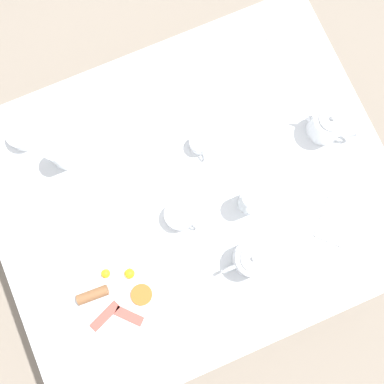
# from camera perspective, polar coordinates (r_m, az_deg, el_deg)

# --- Properties ---
(ground_plane) EXTENTS (8.00, 8.00, 0.00)m
(ground_plane) POSITION_cam_1_polar(r_m,az_deg,el_deg) (2.11, 0.00, -3.34)
(ground_plane) COLOR gray
(table) EXTENTS (1.00, 1.22, 0.73)m
(table) POSITION_cam_1_polar(r_m,az_deg,el_deg) (1.45, 0.00, -0.53)
(table) COLOR silver
(table) RESTS_ON ground_plane
(breakfast_plate) EXTENTS (0.27, 0.27, 0.04)m
(breakfast_plate) POSITION_cam_1_polar(r_m,az_deg,el_deg) (1.38, -9.51, -12.58)
(breakfast_plate) COLOR white
(breakfast_plate) RESTS_ON table
(teapot_near) EXTENTS (0.15, 0.15, 0.13)m
(teapot_near) POSITION_cam_1_polar(r_m,az_deg,el_deg) (1.44, 16.83, 8.21)
(teapot_near) COLOR white
(teapot_near) RESTS_ON table
(teapot_far) EXTENTS (0.11, 0.19, 0.13)m
(teapot_far) POSITION_cam_1_polar(r_m,az_deg,el_deg) (1.33, 7.52, -8.41)
(teapot_far) COLOR white
(teapot_far) RESTS_ON table
(teacup_with_saucer_left) EXTENTS (0.15, 0.15, 0.06)m
(teacup_with_saucer_left) POSITION_cam_1_polar(r_m,az_deg,el_deg) (1.35, -1.54, -3.01)
(teacup_with_saucer_left) COLOR white
(teacup_with_saucer_left) RESTS_ON table
(teacup_with_saucer_right) EXTENTS (0.15, 0.15, 0.06)m
(teacup_with_saucer_right) POSITION_cam_1_polar(r_m,az_deg,el_deg) (1.49, -20.63, 6.70)
(teacup_with_saucer_right) COLOR white
(teacup_with_saucer_right) RESTS_ON table
(water_glass_tall) EXTENTS (0.07, 0.07, 0.13)m
(water_glass_tall) POSITION_cam_1_polar(r_m,az_deg,el_deg) (1.33, 7.53, -1.01)
(water_glass_tall) COLOR white
(water_glass_tall) RESTS_ON table
(water_glass_short) EXTENTS (0.07, 0.07, 0.13)m
(water_glass_short) POSITION_cam_1_polar(r_m,az_deg,el_deg) (1.40, -16.37, 4.64)
(water_glass_short) COLOR white
(water_glass_short) RESTS_ON table
(creamer_jug) EXTENTS (0.08, 0.06, 0.05)m
(creamer_jug) POSITION_cam_1_polar(r_m,az_deg,el_deg) (1.39, 0.98, 6.16)
(creamer_jug) COLOR white
(creamer_jug) RESTS_ON table
(napkin_folded) EXTENTS (0.18, 0.18, 0.01)m
(napkin_folded) POSITION_cam_1_polar(r_m,az_deg,el_deg) (1.44, 18.02, -3.09)
(napkin_folded) COLOR white
(napkin_folded) RESTS_ON table
(fork_by_plate) EXTENTS (0.12, 0.14, 0.00)m
(fork_by_plate) POSITION_cam_1_polar(r_m,az_deg,el_deg) (1.45, -18.22, -2.93)
(fork_by_plate) COLOR silver
(fork_by_plate) RESTS_ON table
(knife_by_plate) EXTENTS (0.22, 0.02, 0.00)m
(knife_by_plate) POSITION_cam_1_polar(r_m,az_deg,el_deg) (1.48, -7.90, 11.60)
(knife_by_plate) COLOR silver
(knife_by_plate) RESTS_ON table
(spoon_for_tea) EXTENTS (0.04, 0.16, 0.00)m
(spoon_for_tea) POSITION_cam_1_polar(r_m,az_deg,el_deg) (1.60, 11.88, 19.94)
(spoon_for_tea) COLOR silver
(spoon_for_tea) RESTS_ON table
(fork_spare) EXTENTS (0.09, 0.18, 0.00)m
(fork_spare) POSITION_cam_1_polar(r_m,az_deg,el_deg) (1.41, -9.50, 2.41)
(fork_spare) COLOR silver
(fork_spare) RESTS_ON table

